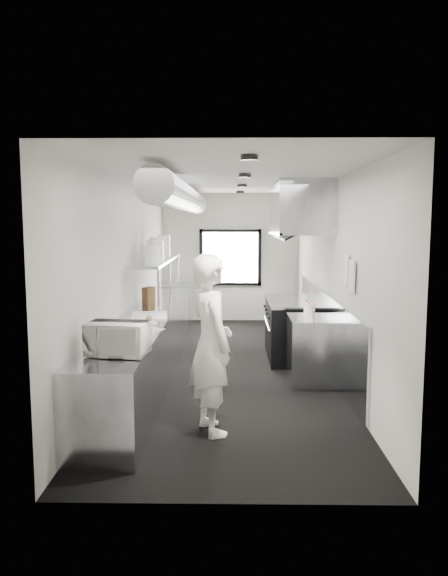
{
  "coord_description": "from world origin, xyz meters",
  "views": [
    {
      "loc": [
        0.05,
        -8.06,
        2.21
      ],
      "look_at": [
        -0.07,
        -0.2,
        1.24
      ],
      "focal_mm": 34.22,
      "sensor_mm": 36.0,
      "label": 1
    }
  ],
  "objects_px": {
    "bottle_station": "(313,350)",
    "deli_tub_a": "(109,340)",
    "plate_stack_c": "(158,248)",
    "squeeze_bottle_b": "(310,312)",
    "line_cook": "(211,344)",
    "plate_stack_d": "(163,246)",
    "far_work_table": "(175,306)",
    "squeeze_bottle_e": "(307,308)",
    "microwave": "(117,339)",
    "squeeze_bottle_d": "(306,309)",
    "deli_tub_b": "(106,341)",
    "cutting_board": "(149,316)",
    "range": "(293,328)",
    "small_plate": "(149,322)",
    "plate_stack_b": "(155,250)",
    "exhaust_hood": "(299,209)",
    "knife_block": "(149,295)",
    "prep_counter": "(147,346)",
    "squeeze_bottle_c": "(312,310)",
    "pass_shelf": "(158,261)",
    "plate_stack_a": "(151,253)",
    "squeeze_bottle_a": "(312,315)"
  },
  "relations": [
    {
      "from": "deli_tub_b",
      "to": "knife_block",
      "type": "distance_m",
      "value": 3.0
    },
    {
      "from": "microwave",
      "to": "deli_tub_b",
      "type": "distance_m",
      "value": 0.44
    },
    {
      "from": "deli_tub_a",
      "to": "plate_stack_c",
      "type": "distance_m",
      "value": 3.58
    },
    {
      "from": "prep_counter",
      "to": "small_plate",
      "type": "bearing_deg",
      "value": -78.5
    },
    {
      "from": "range",
      "to": "deli_tub_a",
      "type": "distance_m",
      "value": 3.88
    },
    {
      "from": "cutting_board",
      "to": "squeeze_bottle_b",
      "type": "distance_m",
      "value": 2.18
    },
    {
      "from": "squeeze_bottle_a",
      "to": "deli_tub_b",
      "type": "bearing_deg",
      "value": -148.71
    },
    {
      "from": "range",
      "to": "microwave",
      "type": "bearing_deg",
      "value": -120.97
    },
    {
      "from": "cutting_board",
      "to": "squeeze_bottle_d",
      "type": "relative_size",
      "value": 3.36
    },
    {
      "from": "bottle_station",
      "to": "deli_tub_a",
      "type": "distance_m",
      "value": 2.98
    },
    {
      "from": "range",
      "to": "squeeze_bottle_c",
      "type": "xyz_separation_m",
      "value": [
        0.09,
        -1.41,
        0.53
      ]
    },
    {
      "from": "deli_tub_b",
      "to": "cutting_board",
      "type": "xyz_separation_m",
      "value": [
        0.19,
        1.79,
        -0.04
      ]
    },
    {
      "from": "range",
      "to": "deli_tub_a",
      "type": "bearing_deg",
      "value": -126.67
    },
    {
      "from": "plate_stack_d",
      "to": "plate_stack_c",
      "type": "bearing_deg",
      "value": -90.01
    },
    {
      "from": "range",
      "to": "knife_block",
      "type": "distance_m",
      "value": 2.39
    },
    {
      "from": "cutting_board",
      "to": "squeeze_bottle_b",
      "type": "xyz_separation_m",
      "value": [
        2.17,
        -0.15,
        0.09
      ]
    },
    {
      "from": "plate_stack_b",
      "to": "squeeze_bottle_a",
      "type": "bearing_deg",
      "value": -34.83
    },
    {
      "from": "prep_counter",
      "to": "squeeze_bottle_b",
      "type": "relative_size",
      "value": 30.35
    },
    {
      "from": "plate_stack_b",
      "to": "squeeze_bottle_a",
      "type": "relative_size",
      "value": 2.09
    },
    {
      "from": "microwave",
      "to": "plate_stack_c",
      "type": "height_order",
      "value": "plate_stack_c"
    },
    {
      "from": "squeeze_bottle_b",
      "to": "squeeze_bottle_e",
      "type": "relative_size",
      "value": 1.15
    },
    {
      "from": "deli_tub_b",
      "to": "squeeze_bottle_b",
      "type": "bearing_deg",
      "value": 34.73
    },
    {
      "from": "deli_tub_a",
      "to": "plate_stack_b",
      "type": "xyz_separation_m",
      "value": [
        0.09,
        2.96,
        0.79
      ]
    },
    {
      "from": "deli_tub_a",
      "to": "squeeze_bottle_b",
      "type": "relative_size",
      "value": 0.67
    },
    {
      "from": "plate_stack_b",
      "to": "microwave",
      "type": "bearing_deg",
      "value": -88.32
    },
    {
      "from": "pass_shelf",
      "to": "deli_tub_a",
      "type": "height_order",
      "value": "pass_shelf"
    },
    {
      "from": "line_cook",
      "to": "plate_stack_d",
      "type": "height_order",
      "value": "plate_stack_d"
    },
    {
      "from": "line_cook",
      "to": "plate_stack_a",
      "type": "relative_size",
      "value": 6.74
    },
    {
      "from": "prep_counter",
      "to": "deli_tub_b",
      "type": "distance_m",
      "value": 2.01
    },
    {
      "from": "exhaust_hood",
      "to": "deli_tub_a",
      "type": "xyz_separation_m",
      "value": [
        -2.36,
        -3.09,
        -1.44
      ]
    },
    {
      "from": "deli_tub_b",
      "to": "squeeze_bottle_b",
      "type": "height_order",
      "value": "squeeze_bottle_b"
    },
    {
      "from": "deli_tub_a",
      "to": "squeeze_bottle_e",
      "type": "bearing_deg",
      "value": 39.96
    },
    {
      "from": "plate_stack_c",
      "to": "plate_stack_d",
      "type": "height_order",
      "value": "plate_stack_d"
    },
    {
      "from": "far_work_table",
      "to": "squeeze_bottle_d",
      "type": "height_order",
      "value": "squeeze_bottle_d"
    },
    {
      "from": "deli_tub_a",
      "to": "plate_stack_d",
      "type": "relative_size",
      "value": 0.35
    },
    {
      "from": "cutting_board",
      "to": "plate_stack_d",
      "type": "distance_m",
      "value": 2.65
    },
    {
      "from": "plate_stack_c",
      "to": "squeeze_bottle_b",
      "type": "distance_m",
      "value": 3.07
    },
    {
      "from": "far_work_table",
      "to": "line_cook",
      "type": "relative_size",
      "value": 0.64
    },
    {
      "from": "far_work_table",
      "to": "squeeze_bottle_b",
      "type": "distance_m",
      "value": 4.62
    },
    {
      "from": "far_work_table",
      "to": "plate_stack_d",
      "type": "xyz_separation_m",
      "value": [
        -0.05,
        -1.36,
        1.31
      ]
    },
    {
      "from": "microwave",
      "to": "small_plate",
      "type": "xyz_separation_m",
      "value": [
        0.05,
        1.68,
        -0.15
      ]
    },
    {
      "from": "prep_counter",
      "to": "plate_stack_a",
      "type": "xyz_separation_m",
      "value": [
        -0.04,
        0.78,
        1.26
      ]
    },
    {
      "from": "cutting_board",
      "to": "plate_stack_b",
      "type": "xyz_separation_m",
      "value": [
        -0.08,
        1.23,
        0.83
      ]
    },
    {
      "from": "plate_stack_c",
      "to": "squeeze_bottle_e",
      "type": "xyz_separation_m",
      "value": [
        2.31,
        -1.5,
        -0.77
      ]
    },
    {
      "from": "far_work_table",
      "to": "squeeze_bottle_e",
      "type": "bearing_deg",
      "value": -57.96
    },
    {
      "from": "far_work_table",
      "to": "squeeze_bottle_d",
      "type": "distance_m",
      "value": 4.41
    },
    {
      "from": "plate_stack_d",
      "to": "microwave",
      "type": "bearing_deg",
      "value": -88.45
    },
    {
      "from": "prep_counter",
      "to": "pass_shelf",
      "type": "bearing_deg",
      "value": 91.56
    },
    {
      "from": "prep_counter",
      "to": "deli_tub_b",
      "type": "bearing_deg",
      "value": -93.78
    },
    {
      "from": "line_cook",
      "to": "deli_tub_b",
      "type": "height_order",
      "value": "line_cook"
    }
  ]
}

